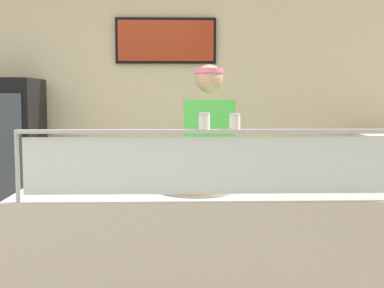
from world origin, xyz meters
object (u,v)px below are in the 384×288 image
(pizza_server, at_px, (202,185))
(worker_figure, at_px, (209,165))
(pizza_tray, at_px, (198,188))
(parmesan_shaker, at_px, (204,122))
(pepper_flake_shaker, at_px, (235,123))
(drink_fridge, at_px, (3,170))

(pizza_server, bearing_deg, worker_figure, 100.37)
(worker_figure, bearing_deg, pizza_server, -96.61)
(pizza_tray, bearing_deg, pizza_server, -35.78)
(parmesan_shaker, relative_size, worker_figure, 0.05)
(parmesan_shaker, xyz_separation_m, worker_figure, (0.10, 1.09, -0.38))
(pizza_tray, xyz_separation_m, pepper_flake_shaker, (0.19, -0.30, 0.41))
(drink_fridge, bearing_deg, pizza_tray, -43.61)
(pizza_server, distance_m, parmesan_shaker, 0.49)
(parmesan_shaker, bearing_deg, pepper_flake_shaker, 0.00)
(pizza_server, bearing_deg, drink_fridge, 153.48)
(worker_figure, distance_m, drink_fridge, 2.06)
(drink_fridge, bearing_deg, worker_figure, -25.06)
(parmesan_shaker, distance_m, worker_figure, 1.16)
(pizza_tray, relative_size, pepper_flake_shaker, 5.58)
(pizza_server, height_order, drink_fridge, drink_fridge)
(pepper_flake_shaker, xyz_separation_m, drink_fridge, (-1.92, 1.96, -0.54))
(pizza_tray, distance_m, pizza_server, 0.04)
(pepper_flake_shaker, distance_m, worker_figure, 1.15)
(pepper_flake_shaker, xyz_separation_m, worker_figure, (-0.07, 1.09, -0.38))
(pizza_server, xyz_separation_m, pepper_flake_shaker, (0.16, -0.28, 0.39))
(drink_fridge, bearing_deg, pizza_server, -43.50)
(pizza_tray, height_order, worker_figure, worker_figure)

